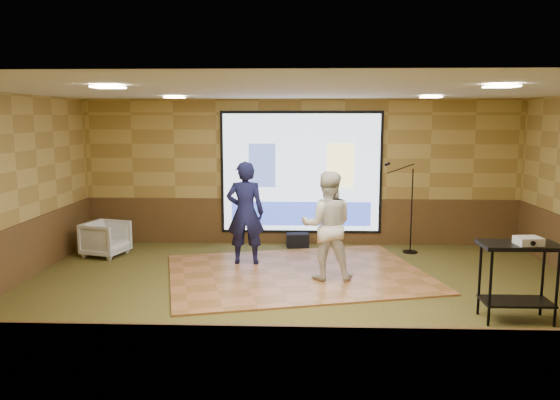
{
  "coord_description": "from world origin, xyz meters",
  "views": [
    {
      "loc": [
        -0.01,
        -7.73,
        2.64
      ],
      "look_at": [
        -0.34,
        1.02,
        1.3
      ],
      "focal_mm": 35.0,
      "sensor_mm": 36.0,
      "label": 1
    }
  ],
  "objects_px": {
    "player_left": "(245,213)",
    "mic_stand": "(408,228)",
    "player_right": "(327,226)",
    "banquet_chair": "(106,239)",
    "av_table": "(518,266)",
    "projector_screen": "(301,174)",
    "duffel_bag": "(298,240)",
    "dance_floor": "(297,273)",
    "projector": "(528,241)"
  },
  "relations": [
    {
      "from": "projector_screen",
      "to": "player_left",
      "type": "height_order",
      "value": "projector_screen"
    },
    {
      "from": "av_table",
      "to": "player_left",
      "type": "bearing_deg",
      "value": 145.79
    },
    {
      "from": "projector_screen",
      "to": "player_left",
      "type": "distance_m",
      "value": 2.0
    },
    {
      "from": "mic_stand",
      "to": "projector",
      "type": "bearing_deg",
      "value": -54.92
    },
    {
      "from": "player_left",
      "to": "mic_stand",
      "type": "height_order",
      "value": "player_left"
    },
    {
      "from": "projector_screen",
      "to": "dance_floor",
      "type": "relative_size",
      "value": 0.78
    },
    {
      "from": "projector_screen",
      "to": "player_right",
      "type": "xyz_separation_m",
      "value": [
        0.42,
        -2.55,
        -0.57
      ]
    },
    {
      "from": "player_right",
      "to": "banquet_chair",
      "type": "relative_size",
      "value": 2.39
    },
    {
      "from": "player_left",
      "to": "mic_stand",
      "type": "xyz_separation_m",
      "value": [
        3.08,
        1.02,
        -0.46
      ]
    },
    {
      "from": "projector",
      "to": "banquet_chair",
      "type": "relative_size",
      "value": 0.41
    },
    {
      "from": "dance_floor",
      "to": "projector",
      "type": "bearing_deg",
      "value": -35.49
    },
    {
      "from": "dance_floor",
      "to": "duffel_bag",
      "type": "relative_size",
      "value": 9.49
    },
    {
      "from": "dance_floor",
      "to": "banquet_chair",
      "type": "height_order",
      "value": "banquet_chair"
    },
    {
      "from": "duffel_bag",
      "to": "dance_floor",
      "type": "bearing_deg",
      "value": -89.86
    },
    {
      "from": "projector_screen",
      "to": "banquet_chair",
      "type": "relative_size",
      "value": 4.51
    },
    {
      "from": "player_right",
      "to": "duffel_bag",
      "type": "relative_size",
      "value": 3.94
    },
    {
      "from": "projector",
      "to": "mic_stand",
      "type": "relative_size",
      "value": 0.17
    },
    {
      "from": "av_table",
      "to": "mic_stand",
      "type": "bearing_deg",
      "value": 101.15
    },
    {
      "from": "av_table",
      "to": "banquet_chair",
      "type": "relative_size",
      "value": 1.41
    },
    {
      "from": "player_left",
      "to": "av_table",
      "type": "relative_size",
      "value": 1.78
    },
    {
      "from": "projector",
      "to": "duffel_bag",
      "type": "bearing_deg",
      "value": 119.16
    },
    {
      "from": "dance_floor",
      "to": "mic_stand",
      "type": "relative_size",
      "value": 2.38
    },
    {
      "from": "dance_floor",
      "to": "projector_screen",
      "type": "bearing_deg",
      "value": 88.5
    },
    {
      "from": "projector",
      "to": "dance_floor",
      "type": "bearing_deg",
      "value": 137.75
    },
    {
      "from": "projector_screen",
      "to": "av_table",
      "type": "bearing_deg",
      "value": -56.5
    },
    {
      "from": "projector_screen",
      "to": "dance_floor",
      "type": "bearing_deg",
      "value": -91.5
    },
    {
      "from": "av_table",
      "to": "banquet_chair",
      "type": "distance_m",
      "value": 7.24
    },
    {
      "from": "projector_screen",
      "to": "banquet_chair",
      "type": "height_order",
      "value": "projector_screen"
    },
    {
      "from": "projector",
      "to": "mic_stand",
      "type": "distance_m",
      "value": 3.81
    },
    {
      "from": "duffel_bag",
      "to": "mic_stand",
      "type": "bearing_deg",
      "value": -9.95
    },
    {
      "from": "duffel_bag",
      "to": "av_table",
      "type": "bearing_deg",
      "value": -54.21
    },
    {
      "from": "player_right",
      "to": "av_table",
      "type": "height_order",
      "value": "player_right"
    },
    {
      "from": "player_right",
      "to": "banquet_chair",
      "type": "xyz_separation_m",
      "value": [
        -4.14,
        1.42,
        -0.57
      ]
    },
    {
      "from": "player_left",
      "to": "player_right",
      "type": "relative_size",
      "value": 1.05
    },
    {
      "from": "dance_floor",
      "to": "player_left",
      "type": "height_order",
      "value": "player_left"
    },
    {
      "from": "mic_stand",
      "to": "banquet_chair",
      "type": "xyz_separation_m",
      "value": [
        -5.82,
        -0.49,
        -0.16
      ]
    },
    {
      "from": "projector_screen",
      "to": "player_left",
      "type": "relative_size",
      "value": 1.81
    },
    {
      "from": "projector_screen",
      "to": "projector",
      "type": "bearing_deg",
      "value": -56.32
    },
    {
      "from": "dance_floor",
      "to": "mic_stand",
      "type": "bearing_deg",
      "value": 36.39
    },
    {
      "from": "player_left",
      "to": "av_table",
      "type": "height_order",
      "value": "player_left"
    },
    {
      "from": "projector_screen",
      "to": "banquet_chair",
      "type": "distance_m",
      "value": 4.05
    },
    {
      "from": "projector",
      "to": "av_table",
      "type": "bearing_deg",
      "value": 125.3
    },
    {
      "from": "dance_floor",
      "to": "mic_stand",
      "type": "distance_m",
      "value": 2.72
    },
    {
      "from": "projector_screen",
      "to": "player_right",
      "type": "distance_m",
      "value": 2.64
    },
    {
      "from": "player_right",
      "to": "banquet_chair",
      "type": "height_order",
      "value": "player_right"
    },
    {
      "from": "mic_stand",
      "to": "banquet_chair",
      "type": "height_order",
      "value": "mic_stand"
    },
    {
      "from": "player_left",
      "to": "mic_stand",
      "type": "bearing_deg",
      "value": -162.94
    },
    {
      "from": "mic_stand",
      "to": "duffel_bag",
      "type": "distance_m",
      "value": 2.22
    },
    {
      "from": "player_left",
      "to": "banquet_chair",
      "type": "bearing_deg",
      "value": -12.17
    },
    {
      "from": "projector_screen",
      "to": "projector",
      "type": "xyz_separation_m",
      "value": [
        2.88,
        -4.31,
        -0.39
      ]
    }
  ]
}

